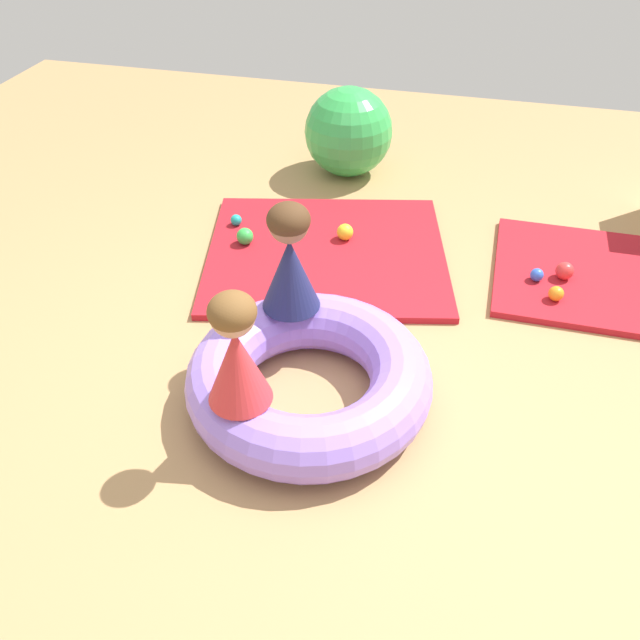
{
  "coord_description": "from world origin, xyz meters",
  "views": [
    {
      "loc": [
        0.49,
        -2.15,
        2.2
      ],
      "look_at": [
        -0.09,
        0.14,
        0.32
      ],
      "focal_mm": 37.49,
      "sensor_mm": 36.0,
      "label": 1
    }
  ],
  "objects_px": {
    "child_in_navy": "(290,259)",
    "play_ball_green": "(245,236)",
    "play_ball_red": "(565,271)",
    "exercise_ball_large": "(348,132)",
    "play_ball_yellow": "(345,232)",
    "play_ball_blue": "(537,275)",
    "play_ball_teal": "(236,220)",
    "play_ball_orange": "(556,294)",
    "inflatable_cushion": "(309,378)",
    "child_in_red": "(236,351)"
  },
  "relations": [
    {
      "from": "play_ball_teal",
      "to": "play_ball_red",
      "type": "bearing_deg",
      "value": -2.94
    },
    {
      "from": "inflatable_cushion",
      "to": "play_ball_orange",
      "type": "height_order",
      "value": "inflatable_cushion"
    },
    {
      "from": "play_ball_yellow",
      "to": "play_ball_orange",
      "type": "xyz_separation_m",
      "value": [
        1.23,
        -0.32,
        -0.01
      ]
    },
    {
      "from": "play_ball_red",
      "to": "exercise_ball_large",
      "type": "relative_size",
      "value": 0.16
    },
    {
      "from": "play_ball_green",
      "to": "play_ball_yellow",
      "type": "height_order",
      "value": "same"
    },
    {
      "from": "inflatable_cushion",
      "to": "play_ball_orange",
      "type": "bearing_deg",
      "value": 42.79
    },
    {
      "from": "child_in_navy",
      "to": "play_ball_red",
      "type": "distance_m",
      "value": 1.66
    },
    {
      "from": "exercise_ball_large",
      "to": "play_ball_green",
      "type": "bearing_deg",
      "value": -107.92
    },
    {
      "from": "play_ball_blue",
      "to": "play_ball_yellow",
      "type": "height_order",
      "value": "play_ball_yellow"
    },
    {
      "from": "child_in_navy",
      "to": "play_ball_orange",
      "type": "xyz_separation_m",
      "value": [
        1.27,
        0.69,
        -0.46
      ]
    },
    {
      "from": "play_ball_blue",
      "to": "play_ball_teal",
      "type": "height_order",
      "value": "play_ball_blue"
    },
    {
      "from": "play_ball_green",
      "to": "play_ball_orange",
      "type": "height_order",
      "value": "play_ball_green"
    },
    {
      "from": "play_ball_blue",
      "to": "play_ball_yellow",
      "type": "distance_m",
      "value": 1.14
    },
    {
      "from": "play_ball_blue",
      "to": "play_ball_orange",
      "type": "xyz_separation_m",
      "value": [
        0.1,
        -0.16,
        0.0
      ]
    },
    {
      "from": "exercise_ball_large",
      "to": "play_ball_yellow",
      "type": "bearing_deg",
      "value": -78.56
    },
    {
      "from": "play_ball_blue",
      "to": "exercise_ball_large",
      "type": "bearing_deg",
      "value": 139.59
    },
    {
      "from": "inflatable_cushion",
      "to": "play_ball_yellow",
      "type": "xyz_separation_m",
      "value": [
        -0.13,
        1.34,
        -0.05
      ]
    },
    {
      "from": "child_in_red",
      "to": "play_ball_green",
      "type": "distance_m",
      "value": 1.6
    },
    {
      "from": "play_ball_red",
      "to": "play_ball_orange",
      "type": "bearing_deg",
      "value": -102.52
    },
    {
      "from": "child_in_navy",
      "to": "play_ball_teal",
      "type": "height_order",
      "value": "child_in_navy"
    },
    {
      "from": "play_ball_yellow",
      "to": "exercise_ball_large",
      "type": "distance_m",
      "value": 1.01
    },
    {
      "from": "child_in_red",
      "to": "exercise_ball_large",
      "type": "height_order",
      "value": "child_in_red"
    },
    {
      "from": "child_in_navy",
      "to": "play_ball_green",
      "type": "relative_size",
      "value": 5.29
    },
    {
      "from": "child_in_navy",
      "to": "play_ball_orange",
      "type": "distance_m",
      "value": 1.52
    },
    {
      "from": "play_ball_green",
      "to": "play_ball_orange",
      "type": "relative_size",
      "value": 1.24
    },
    {
      "from": "child_in_red",
      "to": "exercise_ball_large",
      "type": "relative_size",
      "value": 0.83
    },
    {
      "from": "play_ball_green",
      "to": "play_ball_yellow",
      "type": "relative_size",
      "value": 1.01
    },
    {
      "from": "play_ball_red",
      "to": "inflatable_cushion",
      "type": "bearing_deg",
      "value": -132.84
    },
    {
      "from": "child_in_red",
      "to": "play_ball_yellow",
      "type": "distance_m",
      "value": 1.71
    },
    {
      "from": "inflatable_cushion",
      "to": "child_in_red",
      "type": "distance_m",
      "value": 0.54
    },
    {
      "from": "play_ball_blue",
      "to": "play_ball_teal",
      "type": "distance_m",
      "value": 1.84
    },
    {
      "from": "play_ball_teal",
      "to": "play_ball_orange",
      "type": "distance_m",
      "value": 1.96
    },
    {
      "from": "play_ball_teal",
      "to": "child_in_navy",
      "type": "bearing_deg",
      "value": -56.87
    },
    {
      "from": "play_ball_green",
      "to": "play_ball_orange",
      "type": "bearing_deg",
      "value": -4.06
    },
    {
      "from": "child_in_navy",
      "to": "exercise_ball_large",
      "type": "relative_size",
      "value": 0.87
    },
    {
      "from": "child_in_red",
      "to": "inflatable_cushion",
      "type": "bearing_deg",
      "value": 57.03
    },
    {
      "from": "inflatable_cushion",
      "to": "play_ball_yellow",
      "type": "height_order",
      "value": "inflatable_cushion"
    },
    {
      "from": "child_in_red",
      "to": "play_ball_red",
      "type": "relative_size",
      "value": 5.13
    },
    {
      "from": "play_ball_teal",
      "to": "inflatable_cushion",
      "type": "bearing_deg",
      "value": -58.13
    },
    {
      "from": "play_ball_orange",
      "to": "play_ball_teal",
      "type": "bearing_deg",
      "value": 170.52
    },
    {
      "from": "child_in_navy",
      "to": "child_in_red",
      "type": "relative_size",
      "value": 1.05
    },
    {
      "from": "play_ball_red",
      "to": "play_ball_orange",
      "type": "distance_m",
      "value": 0.23
    },
    {
      "from": "play_ball_red",
      "to": "play_ball_teal",
      "type": "bearing_deg",
      "value": 177.06
    },
    {
      "from": "inflatable_cushion",
      "to": "play_ball_green",
      "type": "xyz_separation_m",
      "value": [
        -0.7,
        1.14,
        -0.05
      ]
    },
    {
      "from": "inflatable_cushion",
      "to": "exercise_ball_large",
      "type": "height_order",
      "value": "exercise_ball_large"
    },
    {
      "from": "inflatable_cushion",
      "to": "play_ball_yellow",
      "type": "relative_size",
      "value": 10.95
    },
    {
      "from": "play_ball_blue",
      "to": "play_ball_red",
      "type": "xyz_separation_m",
      "value": [
        0.15,
        0.06,
        0.01
      ]
    },
    {
      "from": "play_ball_green",
      "to": "exercise_ball_large",
      "type": "height_order",
      "value": "exercise_ball_large"
    },
    {
      "from": "play_ball_red",
      "to": "play_ball_yellow",
      "type": "bearing_deg",
      "value": 175.35
    },
    {
      "from": "play_ball_green",
      "to": "play_ball_yellow",
      "type": "distance_m",
      "value": 0.61
    }
  ]
}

